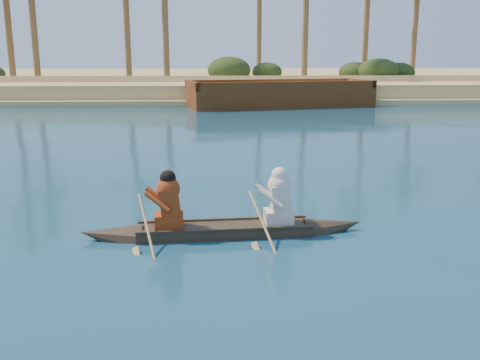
{
  "coord_description": "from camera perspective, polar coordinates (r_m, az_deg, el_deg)",
  "views": [
    {
      "loc": [
        -3.2,
        -13.13,
        3.22
      ],
      "look_at": [
        -2.68,
        -2.91,
        0.84
      ],
      "focal_mm": 40.0,
      "sensor_mm": 36.0,
      "label": 1
    }
  ],
  "objects": [
    {
      "name": "ground",
      "position": [
        13.89,
        10.49,
        -0.53
      ],
      "size": [
        160.0,
        160.0,
        0.0
      ],
      "primitive_type": "plane",
      "color": "#0B3A4C",
      "rests_on": "ground"
    },
    {
      "name": "sandy_embankment",
      "position": [
        60.16,
        0.15,
        10.52
      ],
      "size": [
        150.0,
        51.0,
        1.5
      ],
      "color": "tan",
      "rests_on": "ground"
    },
    {
      "name": "shrub_cluster",
      "position": [
        44.79,
        1.22,
        10.49
      ],
      "size": [
        100.0,
        6.0,
        2.4
      ],
      "primitive_type": null,
      "color": "#1E3011",
      "rests_on": "ground"
    },
    {
      "name": "canoe",
      "position": [
        9.82,
        -1.66,
        -4.35
      ],
      "size": [
        5.23,
        1.05,
        1.43
      ],
      "rotation": [
        0.0,
        0.0,
        0.07
      ],
      "color": "#30261A",
      "rests_on": "ground"
    },
    {
      "name": "barge_mid",
      "position": [
        35.49,
        4.26,
        8.96
      ],
      "size": [
        12.42,
        6.4,
        1.98
      ],
      "rotation": [
        0.0,
        0.0,
        0.22
      ],
      "color": "brown",
      "rests_on": "ground"
    }
  ]
}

